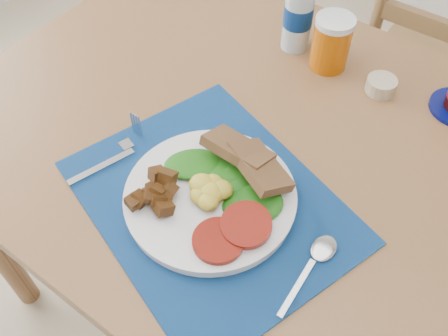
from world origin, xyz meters
name	(u,v)px	position (x,y,z in m)	size (l,w,h in m)	color
table	(294,183)	(0.00, 0.20, 0.67)	(1.40, 0.90, 0.75)	brown
chair_far	(440,50)	(0.06, 0.94, 0.56)	(0.41, 0.39, 1.09)	brown
placemat	(210,201)	(-0.07, 0.02, 0.75)	(0.47, 0.37, 0.00)	black
breakfast_plate	(206,194)	(-0.08, 0.02, 0.77)	(0.29, 0.29, 0.07)	silver
fork	(117,152)	(-0.28, 0.00, 0.76)	(0.05, 0.19, 0.00)	#B2B5BA
spoon	(315,261)	(0.13, 0.02, 0.76)	(0.04, 0.16, 0.00)	#B2B5BA
water_bottle	(299,9)	(-0.18, 0.48, 0.85)	(0.06, 0.06, 0.22)	#ADBFCC
juice_glass	(331,44)	(-0.09, 0.46, 0.81)	(0.08, 0.08, 0.11)	#AD4D04
ramekin	(381,85)	(0.04, 0.45, 0.77)	(0.06, 0.06, 0.03)	tan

